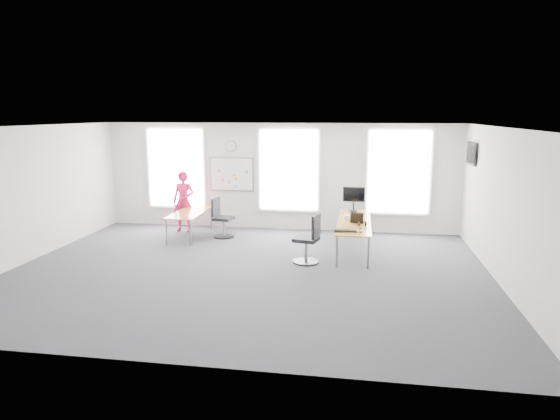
% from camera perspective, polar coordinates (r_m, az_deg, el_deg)
% --- Properties ---
extents(floor, '(10.00, 10.00, 0.00)m').
position_cam_1_polar(floor, '(10.56, -3.73, -7.02)').
color(floor, '#26262B').
rests_on(floor, ground).
extents(ceiling, '(10.00, 10.00, 0.00)m').
position_cam_1_polar(ceiling, '(10.05, -3.95, 9.47)').
color(ceiling, white).
rests_on(ceiling, ground).
extents(wall_back, '(10.00, 0.00, 10.00)m').
position_cam_1_polar(wall_back, '(14.08, -0.18, 3.82)').
color(wall_back, silver).
rests_on(wall_back, ground).
extents(wall_front, '(10.00, 0.00, 10.00)m').
position_cam_1_polar(wall_front, '(6.46, -11.85, -5.12)').
color(wall_front, silver).
rests_on(wall_front, ground).
extents(wall_left, '(0.00, 10.00, 10.00)m').
position_cam_1_polar(wall_left, '(12.32, -27.15, 1.55)').
color(wall_left, silver).
rests_on(wall_left, ground).
extents(wall_right, '(0.00, 10.00, 10.00)m').
position_cam_1_polar(wall_right, '(10.31, 24.37, 0.15)').
color(wall_right, silver).
rests_on(wall_right, ground).
extents(window_left, '(1.60, 0.06, 2.20)m').
position_cam_1_polar(window_left, '(14.81, -11.77, 4.73)').
color(window_left, silver).
rests_on(window_left, wall_back).
extents(window_mid, '(1.60, 0.06, 2.20)m').
position_cam_1_polar(window_mid, '(13.98, 1.02, 4.59)').
color(window_mid, silver).
rests_on(window_mid, wall_back).
extents(window_right, '(1.60, 0.06, 2.20)m').
position_cam_1_polar(window_right, '(13.88, 13.40, 4.25)').
color(window_right, silver).
rests_on(window_right, wall_back).
extents(desk_right, '(0.79, 2.95, 0.72)m').
position_cam_1_polar(desk_right, '(12.09, 8.46, -1.50)').
color(desk_right, '#AF7A2A').
rests_on(desk_right, ground).
extents(desk_left, '(0.75, 1.89, 0.69)m').
position_cam_1_polar(desk_left, '(13.47, -10.27, -0.44)').
color(desk_left, '#AF7A2A').
rests_on(desk_left, ground).
extents(chair_right, '(0.60, 0.60, 1.10)m').
position_cam_1_polar(chair_right, '(11.02, 3.33, -3.63)').
color(chair_right, black).
rests_on(chair_right, ground).
extents(chair_left, '(0.56, 0.56, 1.05)m').
position_cam_1_polar(chair_left, '(13.40, -6.71, -1.14)').
color(chair_left, black).
rests_on(chair_left, ground).
extents(person, '(0.64, 0.44, 1.70)m').
position_cam_1_polar(person, '(14.13, -10.96, 0.97)').
color(person, '#BF1347').
rests_on(person, ground).
extents(whiteboard, '(1.20, 0.03, 0.90)m').
position_cam_1_polar(whiteboard, '(14.33, -5.55, 4.09)').
color(whiteboard, white).
rests_on(whiteboard, wall_back).
extents(wall_clock, '(0.30, 0.04, 0.30)m').
position_cam_1_polar(wall_clock, '(14.25, -5.61, 7.29)').
color(wall_clock, gray).
rests_on(wall_clock, wall_back).
extents(tv, '(0.06, 0.90, 0.55)m').
position_cam_1_polar(tv, '(13.10, 21.08, 6.06)').
color(tv, black).
rests_on(tv, wall_right).
extents(keyboard, '(0.51, 0.24, 0.02)m').
position_cam_1_polar(keyboard, '(11.01, 7.50, -2.40)').
color(keyboard, black).
rests_on(keyboard, desk_right).
extents(mouse, '(0.08, 0.12, 0.04)m').
position_cam_1_polar(mouse, '(10.96, 9.17, -2.46)').
color(mouse, black).
rests_on(mouse, desk_right).
extents(lens_cap, '(0.08, 0.08, 0.01)m').
position_cam_1_polar(lens_cap, '(11.35, 9.17, -2.08)').
color(lens_cap, black).
rests_on(lens_cap, desk_right).
extents(headphones, '(0.20, 0.11, 0.12)m').
position_cam_1_polar(headphones, '(11.59, 9.35, -1.56)').
color(headphones, black).
rests_on(headphones, desk_right).
extents(laptop_sleeve, '(0.32, 0.25, 0.25)m').
position_cam_1_polar(laptop_sleeve, '(11.83, 8.77, -0.93)').
color(laptop_sleeve, black).
rests_on(laptop_sleeve, desk_right).
extents(paper_stack, '(0.34, 0.28, 0.10)m').
position_cam_1_polar(paper_stack, '(12.28, 8.05, -0.82)').
color(paper_stack, beige).
rests_on(paper_stack, desk_right).
extents(monitor, '(0.58, 0.24, 0.64)m').
position_cam_1_polar(monitor, '(13.24, 8.45, 1.51)').
color(monitor, black).
rests_on(monitor, desk_right).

